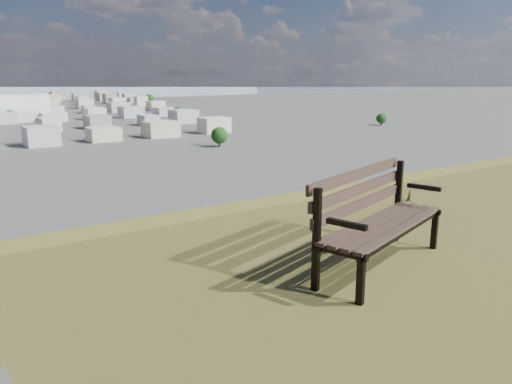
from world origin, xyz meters
TOP-DOWN VIEW (x-y plane):
  - park_bench at (0.22, 1.85)m, footprint 1.72×0.99m
  - arena at (38.54, 312.77)m, footprint 49.33×23.92m

SIDE VIEW (x-z plane):
  - arena at x=38.54m, z-range -5.34..14.88m
  - park_bench at x=0.22m, z-range 25.06..25.91m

